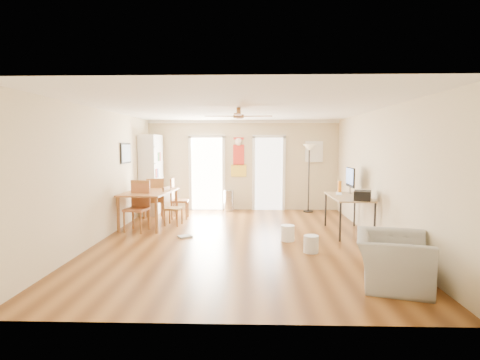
{
  "coord_description": "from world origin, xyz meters",
  "views": [
    {
      "loc": [
        0.23,
        -7.28,
        1.91
      ],
      "look_at": [
        0.0,
        0.6,
        1.15
      ],
      "focal_mm": 27.76,
      "sensor_mm": 36.0,
      "label": 1
    }
  ],
  "objects_px": {
    "printer": "(363,195)",
    "wastebasket_a": "(288,233)",
    "computer_desk": "(348,215)",
    "bookshelf": "(151,174)",
    "trash_can": "(229,201)",
    "dining_chair_right_a": "(180,198)",
    "dining_table": "(150,208)",
    "dining_chair_right_b": "(173,206)",
    "dining_chair_near": "(137,206)",
    "torchiere_lamp": "(309,178)",
    "wastebasket_b": "(311,244)",
    "dining_chair_far": "(155,198)",
    "armchair": "(392,260)"
  },
  "relations": [
    {
      "from": "bookshelf",
      "to": "computer_desk",
      "type": "relative_size",
      "value": 1.44
    },
    {
      "from": "printer",
      "to": "wastebasket_b",
      "type": "xyz_separation_m",
      "value": [
        -1.15,
        -0.9,
        -0.75
      ]
    },
    {
      "from": "computer_desk",
      "to": "armchair",
      "type": "relative_size",
      "value": 1.41
    },
    {
      "from": "trash_can",
      "to": "wastebasket_a",
      "type": "height_order",
      "value": "trash_can"
    },
    {
      "from": "dining_chair_far",
      "to": "armchair",
      "type": "relative_size",
      "value": 0.98
    },
    {
      "from": "wastebasket_b",
      "to": "printer",
      "type": "bearing_deg",
      "value": 38.24
    },
    {
      "from": "dining_table",
      "to": "dining_chair_near",
      "type": "bearing_deg",
      "value": -102.46
    },
    {
      "from": "bookshelf",
      "to": "dining_chair_near",
      "type": "xyz_separation_m",
      "value": [
        0.23,
        -2.12,
        -0.53
      ]
    },
    {
      "from": "dining_chair_right_b",
      "to": "wastebasket_b",
      "type": "bearing_deg",
      "value": -116.81
    },
    {
      "from": "dining_chair_far",
      "to": "torchiere_lamp",
      "type": "height_order",
      "value": "torchiere_lamp"
    },
    {
      "from": "dining_chair_far",
      "to": "trash_can",
      "type": "relative_size",
      "value": 1.72
    },
    {
      "from": "dining_chair_right_a",
      "to": "dining_chair_far",
      "type": "relative_size",
      "value": 0.99
    },
    {
      "from": "dining_chair_right_b",
      "to": "wastebasket_a",
      "type": "xyz_separation_m",
      "value": [
        2.56,
        -1.36,
        -0.29
      ]
    },
    {
      "from": "bookshelf",
      "to": "printer",
      "type": "xyz_separation_m",
      "value": [
        4.96,
        -2.73,
        -0.19
      ]
    },
    {
      "from": "dining_table",
      "to": "torchiere_lamp",
      "type": "distance_m",
      "value": 4.47
    },
    {
      "from": "dining_chair_right_b",
      "to": "computer_desk",
      "type": "bearing_deg",
      "value": -90.07
    },
    {
      "from": "dining_table",
      "to": "dining_chair_right_a",
      "type": "bearing_deg",
      "value": 57.78
    },
    {
      "from": "dining_chair_far",
      "to": "printer",
      "type": "relative_size",
      "value": 2.84
    },
    {
      "from": "torchiere_lamp",
      "to": "printer",
      "type": "distance_m",
      "value": 3.14
    },
    {
      "from": "dining_chair_right_b",
      "to": "torchiere_lamp",
      "type": "relative_size",
      "value": 0.47
    },
    {
      "from": "trash_can",
      "to": "dining_chair_right_a",
      "type": "bearing_deg",
      "value": -138.35
    },
    {
      "from": "wastebasket_b",
      "to": "computer_desk",
      "type": "bearing_deg",
      "value": 55.22
    },
    {
      "from": "bookshelf",
      "to": "computer_desk",
      "type": "xyz_separation_m",
      "value": [
        4.84,
        -2.17,
        -0.68
      ]
    },
    {
      "from": "dining_chair_near",
      "to": "dining_chair_right_b",
      "type": "bearing_deg",
      "value": 53.08
    },
    {
      "from": "trash_can",
      "to": "torchiere_lamp",
      "type": "height_order",
      "value": "torchiere_lamp"
    },
    {
      "from": "wastebasket_a",
      "to": "dining_chair_near",
      "type": "bearing_deg",
      "value": 167.17
    },
    {
      "from": "dining_chair_far",
      "to": "dining_chair_right_b",
      "type": "bearing_deg",
      "value": 109.85
    },
    {
      "from": "dining_chair_far",
      "to": "torchiere_lamp",
      "type": "xyz_separation_m",
      "value": [
        4.11,
        1.05,
        0.44
      ]
    },
    {
      "from": "computer_desk",
      "to": "wastebasket_a",
      "type": "distance_m",
      "value": 1.54
    },
    {
      "from": "wastebasket_a",
      "to": "computer_desk",
      "type": "bearing_deg",
      "value": 26.84
    },
    {
      "from": "bookshelf",
      "to": "torchiere_lamp",
      "type": "distance_m",
      "value": 4.39
    },
    {
      "from": "dining_chair_right_a",
      "to": "dining_chair_far",
      "type": "xyz_separation_m",
      "value": [
        -0.65,
        -0.04,
        0.0
      ]
    },
    {
      "from": "dining_chair_right_b",
      "to": "dining_chair_near",
      "type": "height_order",
      "value": "dining_chair_near"
    },
    {
      "from": "dining_chair_right_b",
      "to": "trash_can",
      "type": "bearing_deg",
      "value": -22.53
    },
    {
      "from": "printer",
      "to": "wastebasket_a",
      "type": "xyz_separation_m",
      "value": [
        -1.49,
        -0.12,
        -0.74
      ]
    },
    {
      "from": "bookshelf",
      "to": "wastebasket_b",
      "type": "relative_size",
      "value": 7.15
    },
    {
      "from": "printer",
      "to": "wastebasket_a",
      "type": "distance_m",
      "value": 1.66
    },
    {
      "from": "dining_table",
      "to": "computer_desk",
      "type": "height_order",
      "value": "dining_table"
    },
    {
      "from": "wastebasket_a",
      "to": "wastebasket_b",
      "type": "relative_size",
      "value": 1.03
    },
    {
      "from": "armchair",
      "to": "wastebasket_a",
      "type": "bearing_deg",
      "value": 43.56
    },
    {
      "from": "dining_chair_right_a",
      "to": "wastebasket_a",
      "type": "xyz_separation_m",
      "value": [
        2.56,
        -2.2,
        -0.36
      ]
    },
    {
      "from": "printer",
      "to": "dining_chair_near",
      "type": "bearing_deg",
      "value": -168.24
    },
    {
      "from": "wastebasket_b",
      "to": "torchiere_lamp",
      "type": "bearing_deg",
      "value": 81.99
    },
    {
      "from": "trash_can",
      "to": "computer_desk",
      "type": "relative_size",
      "value": 0.4
    },
    {
      "from": "torchiere_lamp",
      "to": "bookshelf",
      "type": "bearing_deg",
      "value": -175.4
    },
    {
      "from": "dining_chair_right_a",
      "to": "dining_chair_near",
      "type": "distance_m",
      "value": 1.61
    },
    {
      "from": "dining_table",
      "to": "wastebasket_a",
      "type": "height_order",
      "value": "dining_table"
    },
    {
      "from": "dining_chair_right_a",
      "to": "torchiere_lamp",
      "type": "distance_m",
      "value": 3.64
    },
    {
      "from": "bookshelf",
      "to": "torchiere_lamp",
      "type": "xyz_separation_m",
      "value": [
        4.38,
        0.35,
        -0.13
      ]
    },
    {
      "from": "dining_chair_right_a",
      "to": "wastebasket_b",
      "type": "distance_m",
      "value": 4.18
    }
  ]
}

